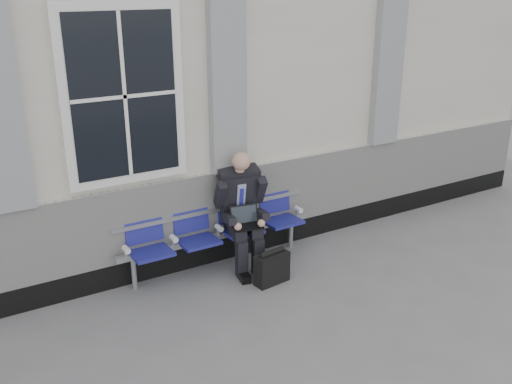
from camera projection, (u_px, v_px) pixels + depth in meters
ground at (155, 354)px, 5.55m from camera, size 70.00×70.00×0.00m
station_building at (48, 75)px, 7.55m from camera, size 14.40×4.40×4.49m
bench at (217, 226)px, 7.06m from camera, size 2.60×0.47×0.91m
businessman at (241, 207)px, 7.00m from camera, size 0.65×0.88×1.50m
briefcase at (272, 268)px, 6.78m from camera, size 0.45×0.23×0.44m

